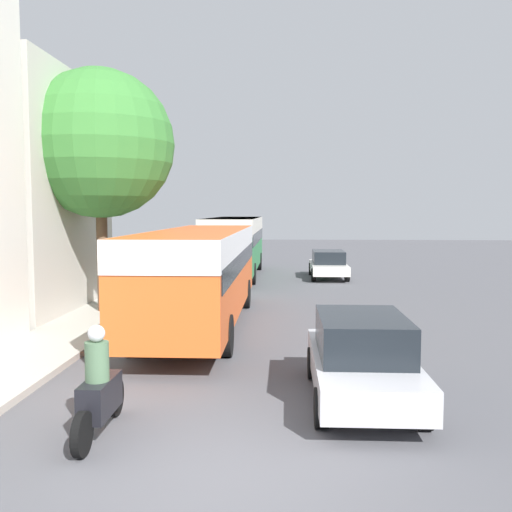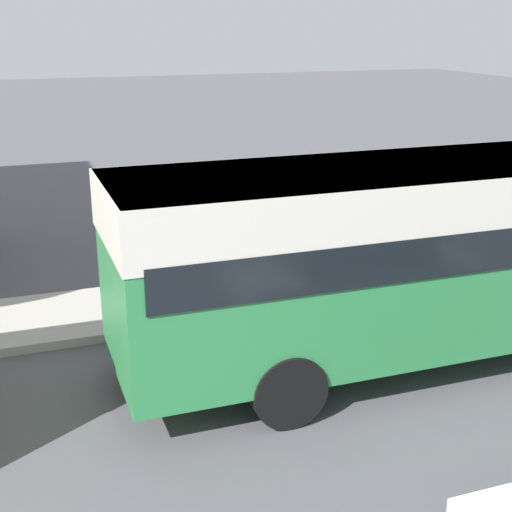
{
  "view_description": "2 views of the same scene",
  "coord_description": "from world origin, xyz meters",
  "px_view_note": "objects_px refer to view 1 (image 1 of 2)",
  "views": [
    {
      "loc": [
        0.77,
        -7.09,
        3.45
      ],
      "look_at": [
        -0.35,
        14.88,
        1.68
      ],
      "focal_mm": 40.0,
      "sensor_mm": 36.0,
      "label": 1
    },
    {
      "loc": [
        6.72,
        16.1,
        5.0
      ],
      "look_at": [
        -1.34,
        18.98,
        2.14
      ],
      "focal_mm": 50.0,
      "sensor_mm": 36.0,
      "label": 2
    }
  ],
  "objects_px": {
    "bus_following": "(235,238)",
    "car_crossing": "(328,264)",
    "motorcycle_behind_lead": "(99,392)",
    "car_far_curb": "(362,357)",
    "bus_lead": "(200,264)"
  },
  "relations": [
    {
      "from": "bus_following",
      "to": "car_crossing",
      "type": "xyz_separation_m",
      "value": [
        4.81,
        -0.56,
        -1.25
      ]
    },
    {
      "from": "motorcycle_behind_lead",
      "to": "car_crossing",
      "type": "distance_m",
      "value": 21.22
    },
    {
      "from": "motorcycle_behind_lead",
      "to": "car_far_curb",
      "type": "distance_m",
      "value": 4.6
    },
    {
      "from": "car_crossing",
      "to": "bus_following",
      "type": "bearing_deg",
      "value": -6.66
    },
    {
      "from": "car_crossing",
      "to": "car_far_curb",
      "type": "distance_m",
      "value": 18.81
    },
    {
      "from": "bus_lead",
      "to": "motorcycle_behind_lead",
      "type": "xyz_separation_m",
      "value": [
        -0.34,
        -8.19,
        -1.19
      ]
    },
    {
      "from": "bus_lead",
      "to": "motorcycle_behind_lead",
      "type": "bearing_deg",
      "value": -92.37
    },
    {
      "from": "motorcycle_behind_lead",
      "to": "bus_following",
      "type": "bearing_deg",
      "value": 89.39
    },
    {
      "from": "car_far_curb",
      "to": "motorcycle_behind_lead",
      "type": "bearing_deg",
      "value": -156.68
    },
    {
      "from": "car_crossing",
      "to": "motorcycle_behind_lead",
      "type": "bearing_deg",
      "value": 76.27
    },
    {
      "from": "bus_following",
      "to": "car_far_curb",
      "type": "xyz_separation_m",
      "value": [
        4.0,
        -19.36,
        -1.19
      ]
    },
    {
      "from": "bus_following",
      "to": "motorcycle_behind_lead",
      "type": "bearing_deg",
      "value": -90.61
    },
    {
      "from": "motorcycle_behind_lead",
      "to": "car_far_curb",
      "type": "height_order",
      "value": "motorcycle_behind_lead"
    },
    {
      "from": "bus_following",
      "to": "car_far_curb",
      "type": "bearing_deg",
      "value": -78.33
    },
    {
      "from": "bus_following",
      "to": "motorcycle_behind_lead",
      "type": "xyz_separation_m",
      "value": [
        -0.22,
        -21.18,
        -1.3
      ]
    }
  ]
}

